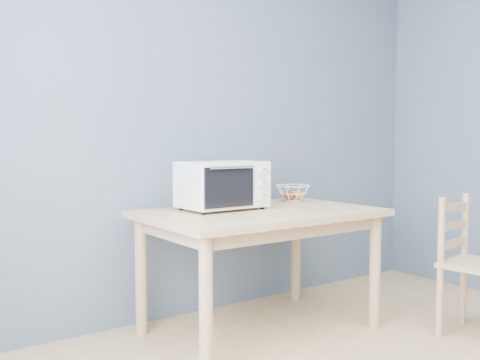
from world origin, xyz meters
TOP-DOWN VIEW (x-y plane):
  - dining_table at (0.05, 1.70)m, footprint 1.40×0.90m
  - toaster_oven at (-0.15, 1.85)m, footprint 0.51×0.38m
  - fruit_basket at (0.53, 1.95)m, footprint 0.32×0.32m
  - dining_chair at (1.05, 0.90)m, footprint 0.45×0.45m

SIDE VIEW (x-z plane):
  - dining_chair at x=1.05m, z-range -0.01..0.83m
  - dining_table at x=0.05m, z-range 0.27..1.02m
  - fruit_basket at x=0.53m, z-range 0.75..0.86m
  - toaster_oven at x=-0.15m, z-range 0.76..1.05m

